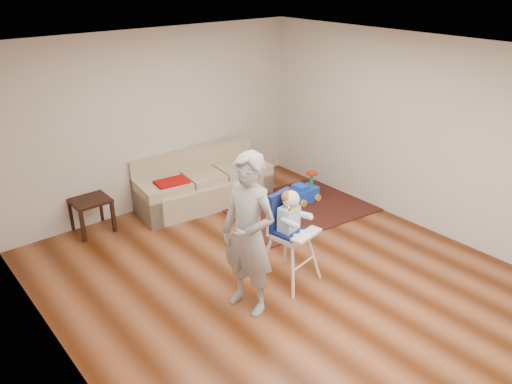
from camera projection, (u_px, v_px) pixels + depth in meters
ground at (277, 276)px, 6.17m from camera, size 5.50×5.50×0.00m
room_envelope at (249, 120)px, 5.75m from camera, size 5.04×5.52×2.72m
sofa at (203, 179)px, 7.88m from camera, size 2.22×1.11×0.82m
side_table at (92, 215)px, 7.11m from camera, size 0.51×0.51×0.51m
area_rug at (298, 207)px, 7.89m from camera, size 2.31×1.85×0.02m
ride_on_toy at (305, 187)px, 7.98m from camera, size 0.43×0.30×0.46m
toy_ball at (286, 220)px, 7.30m from camera, size 0.14×0.14×0.14m
high_chair at (290, 238)px, 5.86m from camera, size 0.64×0.64×1.19m
adult at (249, 235)px, 5.25m from camera, size 0.56×0.74×1.83m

